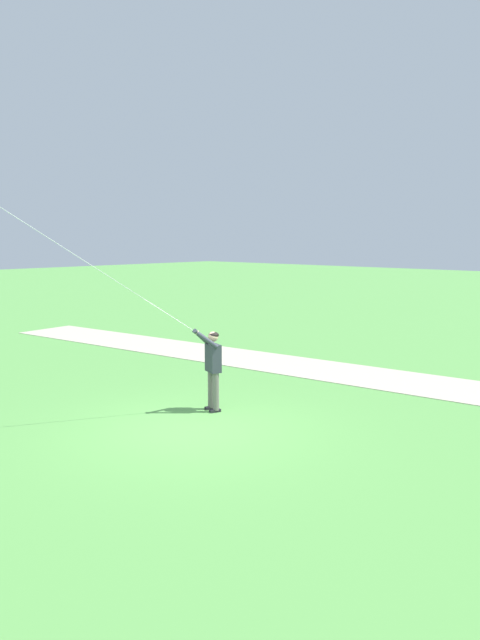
{
  "coord_description": "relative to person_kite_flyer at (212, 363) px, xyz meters",
  "views": [
    {
      "loc": [
        7.75,
        8.27,
        3.71
      ],
      "look_at": [
        -0.59,
        0.69,
        2.16
      ],
      "focal_mm": 33.67,
      "sensor_mm": 36.0,
      "label": 1
    }
  ],
  "objects": [
    {
      "name": "ground_plane",
      "position": [
        1.16,
        0.64,
        -1.05
      ],
      "size": [
        120.0,
        120.0,
        0.0
      ],
      "primitive_type": "plane",
      "color": "#569947"
    },
    {
      "name": "person_kite_flyer",
      "position": [
        0.0,
        0.0,
        0.0
      ],
      "size": [
        0.63,
        0.49,
        1.83
      ],
      "color": "#232328",
      "rests_on": "ground"
    },
    {
      "name": "walkway_path",
      "position": [
        -5.28,
        2.64,
        -1.04
      ],
      "size": [
        5.72,
        32.08,
        0.02
      ],
      "primitive_type": "cube",
      "rotation": [
        0.0,
        0.0,
        0.1
      ],
      "color": "#B7AD99",
      "rests_on": "ground"
    }
  ]
}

